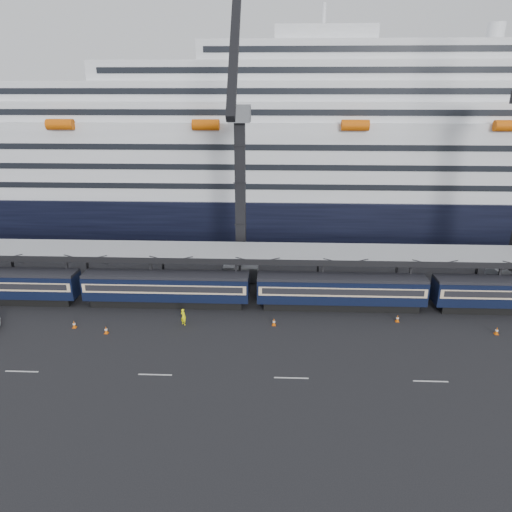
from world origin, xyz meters
name	(u,v)px	position (x,y,z in m)	size (l,w,h in m)	color
ground	(439,356)	(0.00, 0.00, 0.00)	(260.00, 260.00, 0.00)	black
train	(370,291)	(-4.65, 10.00, 2.20)	(133.05, 3.00, 4.05)	black
canopy	(405,254)	(0.00, 14.00, 5.25)	(130.00, 6.25, 5.53)	#9A9DA2
cruise_ship	(356,157)	(-1.08, 45.99, 12.34)	(214.09, 28.84, 34.00)	black
crane_dark_near	(240,189)	(-20.00, 18.59, 11.93)	(4.50, 17.75, 35.08)	#505258
worker	(183,317)	(-25.21, 5.22, 0.93)	(0.68, 0.44, 1.86)	#FFFB0D
traffic_cone_a	(74,324)	(-36.62, 4.07, 0.41)	(0.41, 0.41, 0.83)	#D85606
traffic_cone_b	(106,330)	(-32.83, 3.03, 0.41)	(0.41, 0.41, 0.82)	#D85606
traffic_cone_c	(274,322)	(-15.56, 5.45, 0.41)	(0.41, 0.41, 0.83)	#D85606
traffic_cone_d	(397,318)	(-2.19, 6.82, 0.40)	(0.41, 0.41, 0.81)	#D85606
traffic_cone_e	(497,331)	(7.31, 4.49, 0.40)	(0.41, 0.41, 0.82)	#D85606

